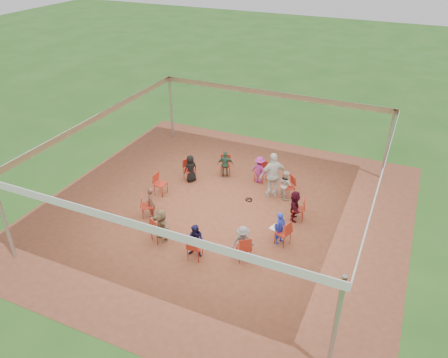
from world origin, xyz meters
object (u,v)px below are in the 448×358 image
at_px(chair_5, 189,170).
at_px(person_seated_4, 225,164).
at_px(chair_10, 244,248).
at_px(cable_coil, 249,200).
at_px(chair_3, 261,172).
at_px(chair_9, 195,247).
at_px(chair_0, 283,233).
at_px(chair_6, 161,184).
at_px(chair_7, 148,206).
at_px(person_seated_9, 243,242).
at_px(person_seated_3, 260,170).
at_px(laptop, 276,227).
at_px(person_seated_0, 280,228).
at_px(standing_person, 273,175).
at_px(chair_1, 298,209).
at_px(person_seated_8, 196,241).
at_px(person_seated_6, 151,203).
at_px(chair_2, 288,187).
at_px(person_seated_1, 295,206).
at_px(person_seated_2, 286,184).
at_px(chair_8, 159,230).
at_px(chair_4, 226,166).
at_px(person_seated_5, 191,169).
at_px(person_seated_7, 161,225).

xyz_separation_m(chair_5, person_seated_4, (1.24, 0.83, 0.14)).
distance_m(chair_10, cable_coil, 3.44).
bearing_deg(chair_3, chair_9, 98.18).
height_order(chair_0, chair_5, same).
xyz_separation_m(chair_6, chair_7, (0.36, -1.48, 0.00)).
bearing_deg(person_seated_9, chair_0, 11.95).
distance_m(person_seated_3, laptop, 3.79).
height_order(person_seated_3, laptop, person_seated_3).
xyz_separation_m(person_seated_0, standing_person, (-1.15, 2.62, 0.34)).
height_order(cable_coil, laptop, laptop).
xyz_separation_m(chair_0, chair_1, (0.07, 1.52, 0.00)).
bearing_deg(chair_6, chair_3, 130.91).
height_order(chair_0, person_seated_0, person_seated_0).
bearing_deg(chair_3, standing_person, 142.94).
distance_m(chair_10, person_seated_8, 1.50).
bearing_deg(person_seated_6, chair_7, -90.00).
bearing_deg(person_seated_6, person_seated_4, 130.91).
bearing_deg(laptop, person_seated_3, 47.53).
relative_size(chair_5, person_seated_0, 0.78).
distance_m(chair_3, person_seated_8, 5.24).
xyz_separation_m(chair_2, person_seated_1, (0.65, -1.35, 0.14)).
bearing_deg(person_seated_3, cable_coil, 105.32).
relative_size(person_seated_4, cable_coil, 3.57).
xyz_separation_m(chair_3, chair_7, (-2.84, -4.02, 0.00)).
relative_size(chair_7, person_seated_0, 0.78).
xyz_separation_m(chair_6, person_seated_1, (5.21, 0.49, 0.14)).
relative_size(chair_1, chair_3, 1.00).
distance_m(person_seated_2, person_seated_8, 4.70).
xyz_separation_m(chair_1, chair_7, (-4.97, -2.00, 0.00)).
bearing_deg(chair_8, person_seated_0, 50.22).
relative_size(person_seated_4, laptop, 2.80).
distance_m(chair_2, chair_8, 5.36).
bearing_deg(chair_9, laptop, 37.54).
height_order(chair_4, person_seated_9, person_seated_9).
bearing_deg(person_seated_6, person_seated_0, 65.45).
distance_m(standing_person, laptop, 2.78).
bearing_deg(person_seated_0, chair_10, 168.05).
bearing_deg(chair_8, person_seated_1, 66.05).
relative_size(chair_9, person_seated_3, 0.78).
relative_size(chair_9, standing_person, 0.49).
relative_size(chair_10, person_seated_4, 0.78).
bearing_deg(person_seated_9, person_seated_1, 32.73).
bearing_deg(person_seated_4, chair_9, 81.63).
xyz_separation_m(person_seated_0, person_seated_1, (0.07, 1.46, 0.00)).
relative_size(person_seated_2, laptop, 2.80).
height_order(chair_4, chair_5, same).
distance_m(person_seated_5, person_seated_7, 3.91).
relative_size(chair_5, chair_10, 1.00).
bearing_deg(laptop, person_seated_8, 150.07).
height_order(chair_10, person_seated_6, person_seated_6).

